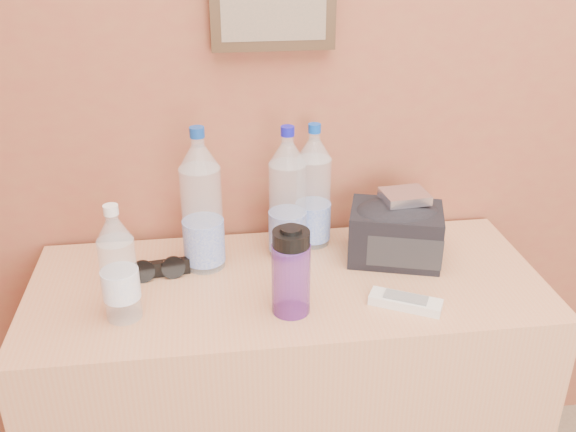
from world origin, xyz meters
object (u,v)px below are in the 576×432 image
object	(u,v)px
pet_small	(119,270)
nalgene_bottle	(291,271)
dresser	(287,403)
ac_remote	(405,302)
pet_large_b	(288,200)
pet_large_a	(202,208)
foil_packet	(405,196)
pet_large_c	(313,192)
toiletry_bag	(395,231)
sunglasses	(158,269)

from	to	relation	value
pet_small	nalgene_bottle	distance (m)	0.37
dresser	ac_remote	bearing A→B (deg)	-29.90
pet_large_b	pet_large_a	bearing A→B (deg)	-171.27
pet_small	foil_packet	world-z (taller)	pet_small
pet_large_b	pet_small	world-z (taller)	pet_large_b
pet_large_a	pet_large_c	world-z (taller)	pet_large_a
dresser	toiletry_bag	size ratio (longest dim) A/B	5.45
pet_small	pet_large_b	bearing A→B (deg)	30.45
nalgene_bottle	toiletry_bag	world-z (taller)	nalgene_bottle
pet_small	nalgene_bottle	xyz separation A→B (m)	(0.37, -0.03, -0.02)
pet_large_c	sunglasses	xyz separation A→B (m)	(-0.40, -0.12, -0.13)
pet_small	toiletry_bag	distance (m)	0.69
pet_large_a	toiletry_bag	world-z (taller)	pet_large_a
pet_large_c	pet_large_a	bearing A→B (deg)	-163.49
sunglasses	foil_packet	xyz separation A→B (m)	(0.62, 0.03, 0.15)
pet_large_c	toiletry_bag	size ratio (longest dim) A/B	1.46
pet_large_c	sunglasses	size ratio (longest dim) A/B	2.14
ac_remote	nalgene_bottle	bearing A→B (deg)	-155.56
dresser	sunglasses	size ratio (longest dim) A/B	8.01
pet_large_a	pet_large_c	size ratio (longest dim) A/B	1.10
pet_small	pet_large_c	bearing A→B (deg)	31.24
pet_large_b	nalgene_bottle	world-z (taller)	pet_large_b
pet_large_b	pet_small	size ratio (longest dim) A/B	1.28
pet_small	nalgene_bottle	size ratio (longest dim) A/B	1.30
pet_large_c	foil_packet	distance (m)	0.24
nalgene_bottle	sunglasses	size ratio (longest dim) A/B	1.35
pet_large_b	ac_remote	xyz separation A→B (m)	(0.23, -0.28, -0.14)
sunglasses	pet_large_c	bearing A→B (deg)	9.60
nalgene_bottle	foil_packet	size ratio (longest dim) A/B	1.90
dresser	pet_large_b	bearing A→B (deg)	82.10
dresser	sunglasses	world-z (taller)	sunglasses
pet_small	toiletry_bag	xyz separation A→B (m)	(0.66, 0.17, -0.04)
nalgene_bottle	sunglasses	distance (m)	0.37
foil_packet	toiletry_bag	bearing A→B (deg)	-148.59
pet_small	ac_remote	bearing A→B (deg)	-4.15
dresser	foil_packet	world-z (taller)	foil_packet
pet_large_a	sunglasses	size ratio (longest dim) A/B	2.35
ac_remote	toiletry_bag	world-z (taller)	toiletry_bag
nalgene_bottle	sunglasses	xyz separation A→B (m)	(-0.30, 0.19, -0.08)
sunglasses	ac_remote	size ratio (longest dim) A/B	0.95
foil_packet	ac_remote	bearing A→B (deg)	-103.57
toiletry_bag	dresser	bearing A→B (deg)	-148.21
pet_large_c	nalgene_bottle	xyz separation A→B (m)	(-0.10, -0.31, -0.04)
pet_small	toiletry_bag	size ratio (longest dim) A/B	1.19
pet_small	ac_remote	distance (m)	0.64
pet_large_b	toiletry_bag	xyz separation A→B (m)	(0.27, -0.06, -0.08)
pet_large_a	foil_packet	distance (m)	0.50
pet_large_a	ac_remote	size ratio (longest dim) A/B	2.24
dresser	pet_small	world-z (taller)	pet_small
pet_large_c	nalgene_bottle	bearing A→B (deg)	-108.10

